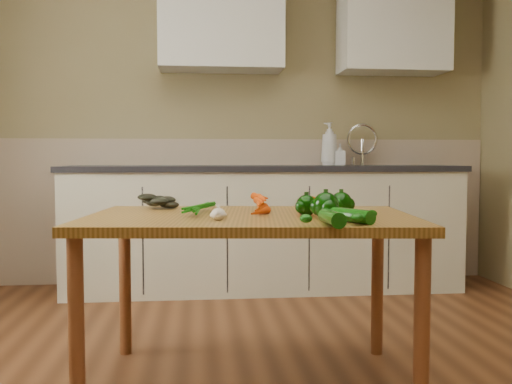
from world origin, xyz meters
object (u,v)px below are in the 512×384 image
object	(u,v)px
pepper_c	(326,206)
zucchini_b	(332,218)
tomato_a	(305,204)
soap_bottle_b	(340,154)
pepper_b	(341,203)
soap_bottle_c	(333,154)
soap_bottle_a	(329,144)
garlic_bulb	(218,214)
zucchini_a	(350,215)
tomato_b	(312,203)
leafy_greens	(157,198)
pepper_a	(306,205)
tomato_c	(346,204)
carrot_bunch	(241,206)
table	(250,234)

from	to	relation	value
pepper_c	zucchini_b	distance (m)	0.24
tomato_a	soap_bottle_b	bearing A→B (deg)	71.09
pepper_b	tomato_a	size ratio (longest dim) A/B	1.21
soap_bottle_c	pepper_b	world-z (taller)	soap_bottle_c
soap_bottle_a	garlic_bulb	xyz separation A→B (m)	(-0.91, -2.07, -0.32)
zucchini_a	pepper_c	bearing A→B (deg)	114.71
tomato_b	tomato_a	bearing A→B (deg)	-121.12
pepper_c	zucchini_a	xyz separation A→B (m)	(0.06, -0.13, -0.02)
leafy_greens	pepper_a	bearing A→B (deg)	-32.89
tomato_c	zucchini_b	bearing A→B (deg)	-109.85
leafy_greens	tomato_c	world-z (taller)	leafy_greens
carrot_bunch	zucchini_b	bearing A→B (deg)	-53.57
soap_bottle_a	leafy_greens	size ratio (longest dim) A/B	1.69
leafy_greens	tomato_a	distance (m)	0.70
pepper_a	tomato_a	xyz separation A→B (m)	(0.03, 0.17, -0.01)
carrot_bunch	table	bearing A→B (deg)	-54.47
soap_bottle_a	soap_bottle_c	xyz separation A→B (m)	(0.03, 0.03, -0.08)
garlic_bulb	pepper_a	distance (m)	0.39
garlic_bulb	tomato_b	world-z (taller)	tomato_b
leafy_greens	zucchini_b	xyz separation A→B (m)	(0.65, -0.76, -0.02)
garlic_bulb	zucchini_b	distance (m)	0.44
carrot_bunch	tomato_b	xyz separation A→B (m)	(0.33, 0.12, -0.00)
tomato_a	soap_bottle_c	bearing A→B (deg)	72.84
tomato_a	zucchini_b	xyz separation A→B (m)	(-0.00, -0.53, -0.01)
pepper_b	tomato_b	distance (m)	0.22
tomato_a	zucchini_a	bearing A→B (deg)	-77.98
tomato_a	tomato_b	size ratio (longest dim) A/B	1.12
pepper_c	leafy_greens	bearing A→B (deg)	142.68
table	tomato_c	world-z (taller)	tomato_c
pepper_a	zucchini_a	xyz separation A→B (m)	(0.12, -0.25, -0.02)
pepper_a	pepper_c	size ratio (longest dim) A/B	0.83
soap_bottle_b	tomato_b	world-z (taller)	soap_bottle_b
garlic_bulb	pepper_b	world-z (taller)	pepper_b
tomato_c	zucchini_b	xyz separation A→B (m)	(-0.19, -0.53, -0.00)
soap_bottle_a	zucchini_a	distance (m)	2.25
soap_bottle_b	pepper_a	size ratio (longest dim) A/B	1.92
pepper_a	tomato_b	xyz separation A→B (m)	(0.07, 0.25, -0.01)
pepper_c	tomato_b	size ratio (longest dim) A/B	1.49
pepper_b	zucchini_b	bearing A→B (deg)	-108.60
soap_bottle_b	tomato_a	size ratio (longest dim) A/B	2.13
soap_bottle_a	zucchini_b	world-z (taller)	soap_bottle_a
table	tomato_b	bearing A→B (deg)	37.73
tomato_b	garlic_bulb	bearing A→B (deg)	-138.78
carrot_bunch	garlic_bulb	distance (m)	0.28
zucchini_a	garlic_bulb	bearing A→B (deg)	167.01
table	soap_bottle_a	bearing A→B (deg)	73.55
table	tomato_b	distance (m)	0.37
soap_bottle_b	carrot_bunch	world-z (taller)	soap_bottle_b
garlic_bulb	leafy_greens	bearing A→B (deg)	116.10
tomato_c	carrot_bunch	bearing A→B (deg)	-174.21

